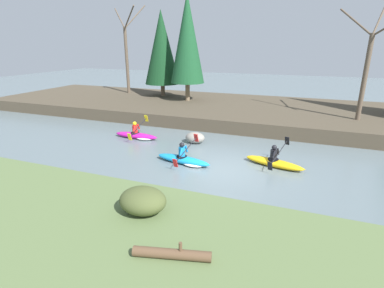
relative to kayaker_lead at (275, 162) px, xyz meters
The scene contains 13 objects.
ground_plane 2.38m from the kayaker_lead, 148.94° to the right, with size 90.00×90.00×0.00m, color slate.
riverbank_near 8.16m from the kayaker_lead, 104.40° to the right, with size 44.00×6.55×0.59m.
riverbank_far 9.56m from the kayaker_lead, 102.26° to the left, with size 44.00×10.41×0.84m.
conifer_tree_far_left 16.31m from the kayaker_lead, 134.74° to the left, with size 3.03×3.03×7.15m.
conifer_tree_left 13.80m from the kayaker_lead, 129.63° to the left, with size 2.68×2.68×8.18m.
bare_tree_upstream 19.30m from the kayaker_lead, 141.81° to the left, with size 4.29×4.24×7.84m.
bare_tree_mid_upstream 9.30m from the kayaker_lead, 61.07° to the left, with size 3.67×3.62×6.66m.
shrub_clump_nearest 7.08m from the kayaker_lead, 115.78° to the right, with size 1.40×1.16×0.76m.
kayaker_lead is the anchor object (origin of this frame).
kayaker_middle 4.04m from the kayaker_lead, 163.78° to the right, with size 2.80×2.07×1.20m.
kayaker_trailing 8.06m from the kayaker_lead, 169.46° to the left, with size 2.77×2.06×1.20m.
boulder_midstream 4.90m from the kayaker_lead, 157.22° to the left, with size 1.08×0.85×0.61m.
driftwood_log 8.01m from the kayaker_lead, 100.53° to the right, with size 1.81×0.67×0.44m.
Camera 1 is at (3.02, -11.75, 5.25)m, focal length 28.00 mm.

